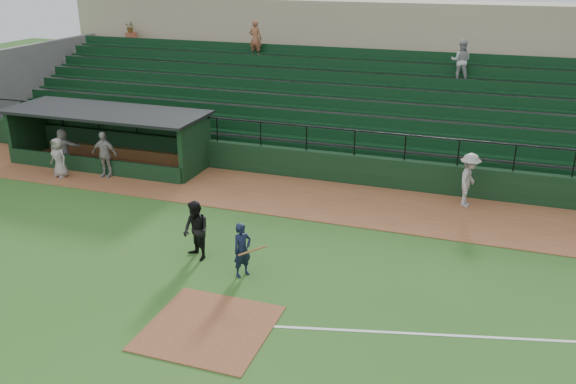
% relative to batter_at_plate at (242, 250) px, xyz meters
% --- Properties ---
extents(ground, '(90.00, 90.00, 0.00)m').
position_rel_batter_at_plate_xyz_m(ground, '(0.24, -1.73, -0.81)').
color(ground, '#29571C').
rests_on(ground, ground).
extents(warning_track, '(40.00, 4.00, 0.03)m').
position_rel_batter_at_plate_xyz_m(warning_track, '(0.24, 6.27, -0.79)').
color(warning_track, brown).
rests_on(warning_track, ground).
extents(home_plate_dirt, '(3.00, 3.00, 0.03)m').
position_rel_batter_at_plate_xyz_m(home_plate_dirt, '(0.24, -2.73, -0.79)').
color(home_plate_dirt, brown).
rests_on(home_plate_dirt, ground).
extents(foul_line, '(17.49, 4.44, 0.01)m').
position_rel_batter_at_plate_xyz_m(foul_line, '(8.24, -0.53, -0.80)').
color(foul_line, white).
rests_on(foul_line, ground).
extents(stadium_structure, '(38.00, 13.08, 6.40)m').
position_rel_batter_at_plate_xyz_m(stadium_structure, '(0.24, 14.73, 1.49)').
color(stadium_structure, black).
rests_on(stadium_structure, ground).
extents(dugout, '(8.90, 3.20, 2.42)m').
position_rel_batter_at_plate_xyz_m(dugout, '(-9.51, 7.83, 0.52)').
color(dugout, black).
rests_on(dugout, ground).
extents(batter_at_plate, '(1.12, 0.72, 1.62)m').
position_rel_batter_at_plate_xyz_m(batter_at_plate, '(0.00, 0.00, 0.00)').
color(batter_at_plate, black).
rests_on(batter_at_plate, ground).
extents(umpire, '(1.13, 1.06, 1.84)m').
position_rel_batter_at_plate_xyz_m(umpire, '(-1.72, 0.52, 0.11)').
color(umpire, black).
rests_on(umpire, ground).
extents(runner, '(0.94, 1.39, 2.00)m').
position_rel_batter_at_plate_xyz_m(runner, '(5.75, 7.42, 0.22)').
color(runner, '#A6A19B').
rests_on(runner, warning_track).
extents(dugout_player_a, '(1.15, 0.53, 1.92)m').
position_rel_batter_at_plate_xyz_m(dugout_player_a, '(-8.67, 5.85, 0.18)').
color(dugout_player_a, '#A19C97').
rests_on(dugout_player_a, warning_track).
extents(dugout_player_b, '(0.90, 0.68, 1.66)m').
position_rel_batter_at_plate_xyz_m(dugout_player_b, '(-10.44, 5.19, 0.05)').
color(dugout_player_b, gray).
rests_on(dugout_player_b, warning_track).
extents(dugout_player_c, '(1.54, 0.56, 1.63)m').
position_rel_batter_at_plate_xyz_m(dugout_player_c, '(-11.30, 6.60, 0.04)').
color(dugout_player_c, '#A5A09A').
rests_on(dugout_player_c, warning_track).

